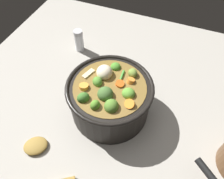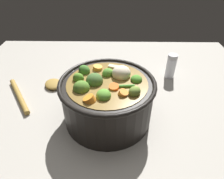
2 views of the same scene
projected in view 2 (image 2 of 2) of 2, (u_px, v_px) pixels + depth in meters
ground_plane at (108, 117)px, 0.59m from camera, size 1.10×1.10×0.00m
cooking_pot at (107, 99)px, 0.55m from camera, size 0.26×0.26×0.15m
wooden_spoon at (39, 89)px, 0.69m from camera, size 0.20×0.20×0.02m
salt_shaker at (171, 66)px, 0.74m from camera, size 0.04×0.04×0.09m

